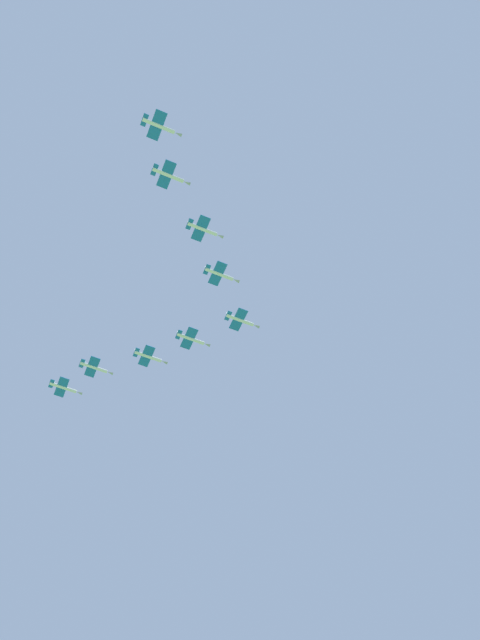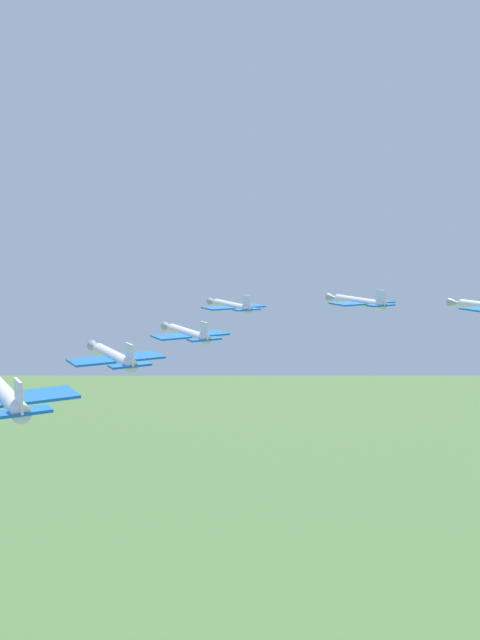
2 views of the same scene
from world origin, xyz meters
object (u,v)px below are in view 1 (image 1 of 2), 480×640
(jet_port_outer, at_px, (149,357))
(jet_tail_end, at_px, (160,126))
(jet_starboard_inner, at_px, (220,274))
(jet_lead, at_px, (241,320))
(jet_starboard_outer, at_px, (203,229))
(jet_port_trail, at_px, (169,175))
(jet_port_inner, at_px, (191,339))
(jet_starboard_trail, at_px, (64,388))
(jet_center_rear, at_px, (94,368))

(jet_port_outer, xyz_separation_m, jet_tail_end, (63.92, 51.39, 0.43))
(jet_starboard_inner, relative_size, jet_port_outer, 1.00)
(jet_lead, distance_m, jet_tail_end, 71.16)
(jet_starboard_inner, height_order, jet_starboard_outer, jet_starboard_inner)
(jet_starboard_inner, distance_m, jet_starboard_outer, 17.18)
(jet_port_trail, bearing_deg, jet_starboard_inner, 133.60)
(jet_port_outer, relative_size, jet_port_trail, 1.00)
(jet_port_inner, distance_m, jet_starboard_outer, 40.82)
(jet_port_inner, height_order, jet_starboard_outer, jet_starboard_outer)
(jet_port_trail, bearing_deg, jet_port_outer, 165.99)
(jet_starboard_outer, distance_m, jet_starboard_trail, 82.02)
(jet_port_trail, height_order, jet_starboard_trail, jet_starboard_trail)
(jet_starboard_inner, xyz_separation_m, jet_starboard_trail, (-7.61, -73.82, -0.75))
(jet_lead, height_order, jet_center_rear, jet_center_rear)
(jet_starboard_inner, bearing_deg, jet_port_trail, -46.40)
(jet_starboard_outer, bearing_deg, jet_port_trail, -51.29)
(jet_starboard_outer, bearing_deg, jet_tail_end, -42.58)
(jet_center_rear, distance_m, jet_starboard_trail, 15.18)
(jet_port_outer, bearing_deg, jet_port_trail, -14.01)
(jet_starboard_outer, bearing_deg, jet_port_inner, 164.14)
(jet_port_inner, relative_size, jet_starboard_outer, 1.00)
(jet_center_rear, xyz_separation_m, jet_tail_end, (57.77, 71.36, -0.94))
(jet_starboard_inner, relative_size, jet_starboard_trail, 1.00)
(jet_port_outer, relative_size, jet_tail_end, 1.00)
(jet_tail_end, bearing_deg, jet_port_inner, 151.72)
(jet_port_trail, bearing_deg, jet_center_rear, 180.00)
(jet_lead, relative_size, jet_port_outer, 1.00)
(jet_port_outer, relative_size, jet_starboard_trail, 1.00)
(jet_lead, relative_size, jet_starboard_outer, 1.00)
(jet_port_inner, relative_size, jet_port_trail, 1.00)
(jet_lead, bearing_deg, jet_port_trail, -45.97)
(jet_starboard_inner, height_order, jet_port_trail, jet_starboard_inner)
(jet_center_rear, relative_size, jet_port_trail, 1.00)
(jet_lead, bearing_deg, jet_starboard_outer, -42.86)
(jet_port_outer, distance_m, jet_starboard_outer, 52.31)
(jet_port_inner, height_order, jet_port_outer, jet_port_outer)
(jet_port_outer, bearing_deg, jet_center_rear, -128.71)
(jet_lead, distance_m, jet_port_trail, 56.42)
(jet_starboard_outer, xyz_separation_m, jet_tail_end, (34.56, 8.13, -1.36))
(jet_lead, bearing_deg, jet_tail_end, -42.72)
(jet_starboard_outer, relative_size, jet_port_trail, 1.00)
(jet_port_inner, bearing_deg, jet_starboard_trail, -138.11)
(jet_starboard_inner, height_order, jet_port_outer, jet_starboard_inner)
(jet_starboard_trail, bearing_deg, jet_port_inner, 41.89)
(jet_starboard_inner, height_order, jet_tail_end, jet_starboard_inner)
(jet_center_rear, bearing_deg, jet_starboard_inner, 27.70)
(jet_port_outer, relative_size, jet_starboard_outer, 1.00)
(jet_port_inner, bearing_deg, jet_tail_end, -28.28)
(jet_lead, xyz_separation_m, jet_port_trail, (55.58, 9.66, -0.47))
(jet_lead, height_order, jet_port_inner, jet_lead)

